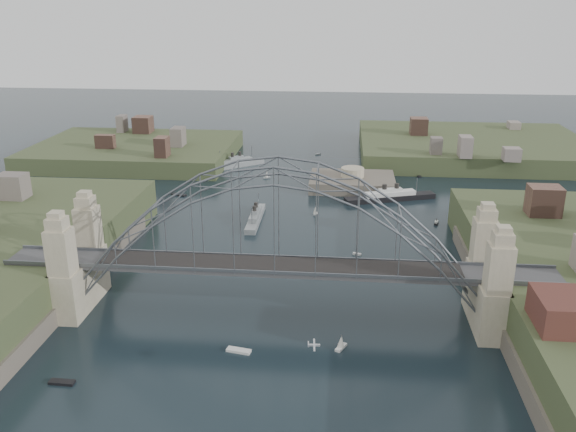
# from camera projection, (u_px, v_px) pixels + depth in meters

# --- Properties ---
(ground) EXTENTS (500.00, 500.00, 0.00)m
(ground) POSITION_uv_depth(u_px,v_px,m) (277.00, 314.00, 94.94)
(ground) COLOR black
(ground) RESTS_ON ground
(bridge) EXTENTS (84.00, 13.80, 24.60)m
(bridge) POSITION_uv_depth(u_px,v_px,m) (277.00, 241.00, 90.82)
(bridge) COLOR #464648
(bridge) RESTS_ON ground
(headland_nw) EXTENTS (60.00, 45.00, 9.00)m
(headland_nw) POSITION_uv_depth(u_px,v_px,m) (136.00, 157.00, 188.83)
(headland_nw) COLOR #3D4A28
(headland_nw) RESTS_ON ground
(headland_ne) EXTENTS (70.00, 55.00, 9.50)m
(headland_ne) POSITION_uv_depth(u_px,v_px,m) (471.00, 153.00, 193.43)
(headland_ne) COLOR #3D4A28
(headland_ne) RESTS_ON ground
(fort_island) EXTENTS (22.00, 16.00, 9.40)m
(fort_island) POSITION_uv_depth(u_px,v_px,m) (352.00, 189.00, 159.66)
(fort_island) COLOR #5C5347
(fort_island) RESTS_ON ground
(naval_cruiser_near) EXTENTS (2.53, 17.70, 5.30)m
(naval_cruiser_near) POSITION_uv_depth(u_px,v_px,m) (255.00, 217.00, 135.03)
(naval_cruiser_near) COLOR gray
(naval_cruiser_near) RESTS_ON ground
(naval_cruiser_far) EXTENTS (15.41, 13.29, 6.05)m
(naval_cruiser_far) POSITION_uv_depth(u_px,v_px,m) (236.00, 164.00, 179.28)
(naval_cruiser_far) COLOR gray
(naval_cruiser_far) RESTS_ON ground
(ocean_liner) EXTENTS (22.79, 10.66, 5.66)m
(ocean_liner) POSITION_uv_depth(u_px,v_px,m) (390.00, 197.00, 149.07)
(ocean_liner) COLOR black
(ocean_liner) RESTS_ON ground
(aeroplane) EXTENTS (1.50, 2.80, 0.41)m
(aeroplane) POSITION_uv_depth(u_px,v_px,m) (313.00, 345.00, 72.08)
(aeroplane) COLOR silver
(small_boat_a) EXTENTS (2.50, 0.91, 1.43)m
(small_boat_a) POSITION_uv_depth(u_px,v_px,m) (221.00, 262.00, 113.26)
(small_boat_a) COLOR white
(small_boat_a) RESTS_ON ground
(small_boat_b) EXTENTS (1.69, 1.09, 0.45)m
(small_boat_b) POSITION_uv_depth(u_px,v_px,m) (357.00, 254.00, 117.10)
(small_boat_b) COLOR white
(small_boat_b) RESTS_ON ground
(small_boat_c) EXTENTS (3.59, 1.78, 0.45)m
(small_boat_c) POSITION_uv_depth(u_px,v_px,m) (239.00, 351.00, 84.70)
(small_boat_c) COLOR white
(small_boat_c) RESTS_ON ground
(small_boat_d) EXTENTS (1.27, 2.21, 1.43)m
(small_boat_d) POSITION_uv_depth(u_px,v_px,m) (436.00, 223.00, 133.27)
(small_boat_d) COLOR white
(small_boat_d) RESTS_ON ground
(small_boat_e) EXTENTS (4.09, 2.50, 0.45)m
(small_boat_e) POSITION_uv_depth(u_px,v_px,m) (179.00, 195.00, 153.10)
(small_boat_e) COLOR white
(small_boat_e) RESTS_ON ground
(small_boat_f) EXTENTS (1.18, 1.89, 2.38)m
(small_boat_f) POSITION_uv_depth(u_px,v_px,m) (315.00, 211.00, 138.84)
(small_boat_f) COLOR white
(small_boat_f) RESTS_ON ground
(small_boat_h) EXTENTS (2.06, 1.35, 2.38)m
(small_boat_h) POSITION_uv_depth(u_px,v_px,m) (267.00, 175.00, 167.76)
(small_boat_h) COLOR white
(small_boat_h) RESTS_ON ground
(small_boat_i) EXTENTS (1.01, 2.42, 0.45)m
(small_boat_i) POSITION_uv_depth(u_px,v_px,m) (453.00, 274.00, 108.77)
(small_boat_i) COLOR white
(small_boat_i) RESTS_ON ground
(small_boat_j) EXTENTS (3.34, 1.20, 0.45)m
(small_boat_j) POSITION_uv_depth(u_px,v_px,m) (62.00, 382.00, 77.65)
(small_boat_j) COLOR white
(small_boat_j) RESTS_ON ground
(small_boat_k) EXTENTS (1.82, 1.68, 0.45)m
(small_boat_k) POSITION_uv_depth(u_px,v_px,m) (318.00, 154.00, 193.92)
(small_boat_k) COLOR white
(small_boat_k) RESTS_ON ground
(small_boat_l) EXTENTS (2.85, 1.93, 0.45)m
(small_boat_l) POSITION_uv_depth(u_px,v_px,m) (86.00, 234.00, 127.26)
(small_boat_l) COLOR white
(small_boat_l) RESTS_ON ground
(small_boat_m) EXTENTS (1.72, 2.47, 2.38)m
(small_boat_m) POSITION_uv_depth(u_px,v_px,m) (341.00, 343.00, 85.25)
(small_boat_m) COLOR white
(small_boat_m) RESTS_ON ground
(small_boat_n) EXTENTS (1.44, 2.85, 0.45)m
(small_boat_n) POSITION_uv_depth(u_px,v_px,m) (419.00, 176.00, 169.88)
(small_boat_n) COLOR white
(small_boat_n) RESTS_ON ground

